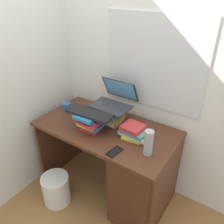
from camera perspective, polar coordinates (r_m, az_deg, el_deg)
ground_plane at (r=2.57m, az=-1.32°, el=-18.37°), size 6.00×6.00×0.00m
wall_back at (r=2.12m, az=4.44°, el=12.91°), size 6.00×0.06×2.60m
wall_left at (r=2.32m, az=-17.42°, el=13.13°), size 0.05×6.00×2.60m
desk at (r=2.13m, az=5.38°, el=-14.78°), size 1.27×0.67×0.77m
book_stack_tall at (r=2.07m, az=-0.44°, el=-0.75°), size 0.25×0.19×0.17m
book_stack_keyboard_riser at (r=1.98m, az=-5.66°, el=-2.46°), size 0.24×0.21×0.16m
book_stack_side at (r=1.91m, az=5.59°, el=-4.95°), size 0.23×0.20×0.12m
laptop at (r=2.06m, az=0.65°, el=3.29°), size 0.35×0.33×0.22m
keyboard at (r=1.94m, az=-5.76°, el=-0.33°), size 0.43×0.17×0.02m
computer_mouse at (r=1.97m, az=2.33°, el=-4.96°), size 0.06×0.10×0.04m
mug at (r=2.33m, az=-11.18°, el=1.21°), size 0.12×0.08×0.09m
water_bottle at (r=1.72m, az=9.16°, el=-7.65°), size 0.07×0.07×0.21m
cell_phone at (r=1.78m, az=0.65°, el=-9.96°), size 0.08×0.14×0.01m
wastebasket at (r=2.41m, az=-13.85°, el=-18.32°), size 0.27×0.27×0.30m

